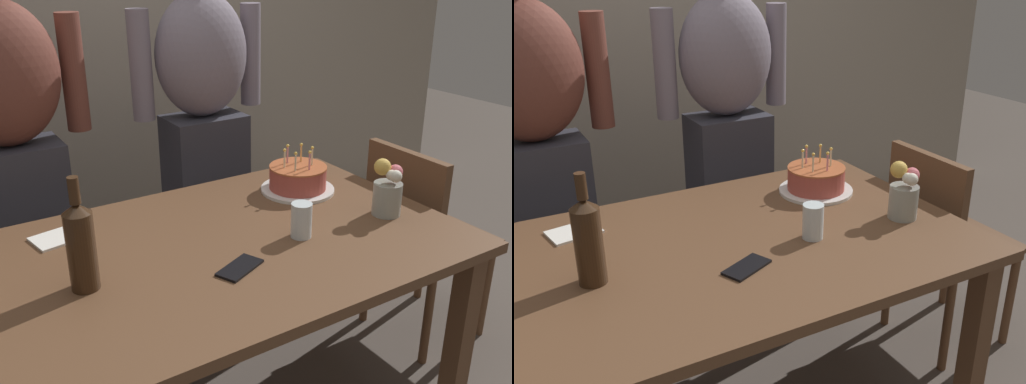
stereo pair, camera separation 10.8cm
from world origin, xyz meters
TOP-DOWN VIEW (x-y plane):
  - back_wall at (0.00, 1.55)m, footprint 5.20×0.10m
  - dining_table at (0.00, 0.00)m, footprint 1.50×0.96m
  - birthday_cake at (0.45, 0.22)m, footprint 0.28×0.28m
  - water_glass_near at (0.23, -0.10)m, footprint 0.07×0.07m
  - wine_bottle at (-0.44, -0.03)m, footprint 0.08×0.08m
  - cell_phone at (-0.04, -0.17)m, footprint 0.16×0.12m
  - napkin_stack at (-0.42, 0.30)m, footprint 0.17×0.14m
  - flower_vase at (0.58, -0.12)m, footprint 0.10×0.10m
  - person_man_bearded at (-0.43, 0.79)m, footprint 0.61×0.27m
  - person_woman_cardigan at (0.36, 0.79)m, footprint 0.61×0.27m
  - dining_chair at (0.95, 0.05)m, footprint 0.42×0.42m

SIDE VIEW (x-z plane):
  - dining_chair at x=0.95m, z-range 0.08..0.95m
  - dining_table at x=0.00m, z-range 0.27..1.01m
  - cell_phone at x=-0.04m, z-range 0.74..0.75m
  - napkin_stack at x=-0.42m, z-range 0.74..0.75m
  - birthday_cake at x=0.45m, z-range 0.70..0.87m
  - water_glass_near at x=0.23m, z-range 0.74..0.85m
  - flower_vase at x=0.58m, z-range 0.73..0.93m
  - wine_bottle at x=-0.44m, z-range 0.71..1.03m
  - person_man_bearded at x=-0.43m, z-range 0.04..1.70m
  - person_woman_cardigan at x=0.36m, z-range 0.04..1.70m
  - back_wall at x=0.00m, z-range 0.00..2.60m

